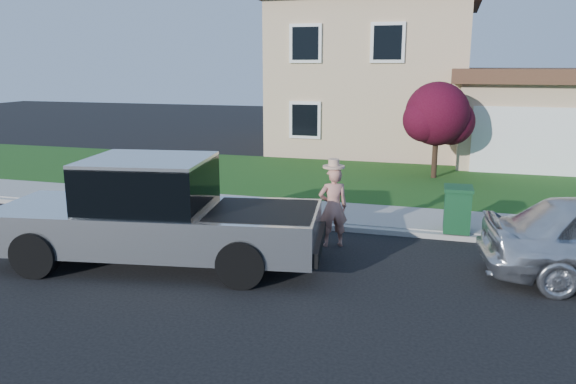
{
  "coord_description": "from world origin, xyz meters",
  "views": [
    {
      "loc": [
        3.5,
        -9.59,
        3.82
      ],
      "look_at": [
        0.3,
        1.4,
        1.2
      ],
      "focal_mm": 35.0,
      "sensor_mm": 36.0,
      "label": 1
    }
  ],
  "objects_px": {
    "pickup_truck": "(157,215)",
    "trash_bin": "(457,209)",
    "ornamental_tree": "(438,117)",
    "woman": "(333,205)"
  },
  "relations": [
    {
      "from": "pickup_truck",
      "to": "trash_bin",
      "type": "relative_size",
      "value": 6.5
    },
    {
      "from": "woman",
      "to": "trash_bin",
      "type": "xyz_separation_m",
      "value": [
        2.54,
        1.38,
        -0.23
      ]
    },
    {
      "from": "ornamental_tree",
      "to": "pickup_truck",
      "type": "bearing_deg",
      "value": -116.79
    },
    {
      "from": "pickup_truck",
      "to": "trash_bin",
      "type": "xyz_separation_m",
      "value": [
        5.6,
        3.37,
        -0.31
      ]
    },
    {
      "from": "ornamental_tree",
      "to": "trash_bin",
      "type": "bearing_deg",
      "value": -83.95
    },
    {
      "from": "pickup_truck",
      "to": "ornamental_tree",
      "type": "distance_m",
      "value": 10.98
    },
    {
      "from": "pickup_truck",
      "to": "ornamental_tree",
      "type": "bearing_deg",
      "value": 54.45
    },
    {
      "from": "pickup_truck",
      "to": "ornamental_tree",
      "type": "relative_size",
      "value": 2.08
    },
    {
      "from": "trash_bin",
      "to": "woman",
      "type": "bearing_deg",
      "value": -153.34
    },
    {
      "from": "woman",
      "to": "pickup_truck",
      "type": "bearing_deg",
      "value": 9.49
    }
  ]
}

